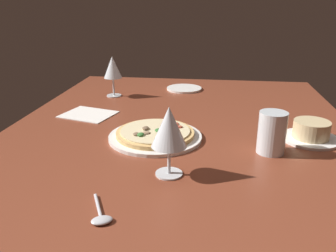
% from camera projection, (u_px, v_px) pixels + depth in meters
% --- Properties ---
extents(dining_table, '(1.50, 1.10, 0.04)m').
position_uv_depth(dining_table, '(180.00, 139.00, 1.09)').
color(dining_table, brown).
rests_on(dining_table, ground).
extents(pizza_main, '(0.27, 0.27, 0.03)m').
position_uv_depth(pizza_main, '(155.00, 135.00, 1.03)').
color(pizza_main, white).
rests_on(pizza_main, dining_table).
extents(ramekin_on_saucer, '(0.16, 0.16, 0.06)m').
position_uv_depth(ramekin_on_saucer, '(311.00, 132.00, 1.01)').
color(ramekin_on_saucer, white).
rests_on(ramekin_on_saucer, dining_table).
extents(wine_glass_far, '(0.08, 0.08, 0.17)m').
position_uv_depth(wine_glass_far, '(170.00, 129.00, 0.78)').
color(wine_glass_far, silver).
rests_on(wine_glass_far, dining_table).
extents(wine_glass_near, '(0.07, 0.07, 0.17)m').
position_uv_depth(wine_glass_near, '(113.00, 68.00, 1.44)').
color(wine_glass_near, silver).
rests_on(wine_glass_near, dining_table).
extents(water_glass, '(0.07, 0.07, 0.11)m').
position_uv_depth(water_glass, '(272.00, 135.00, 0.92)').
color(water_glass, silver).
rests_on(water_glass, dining_table).
extents(side_plate, '(0.16, 0.16, 0.01)m').
position_uv_depth(side_plate, '(184.00, 89.00, 1.58)').
color(side_plate, white).
rests_on(side_plate, dining_table).
extents(paper_menu, '(0.18, 0.20, 0.00)m').
position_uv_depth(paper_menu, '(88.00, 114.00, 1.24)').
color(paper_menu, white).
rests_on(paper_menu, dining_table).
extents(spoon, '(0.11, 0.07, 0.01)m').
position_uv_depth(spoon, '(101.00, 216.00, 0.66)').
color(spoon, silver).
rests_on(spoon, dining_table).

